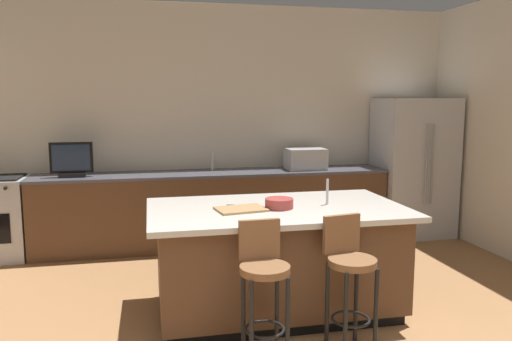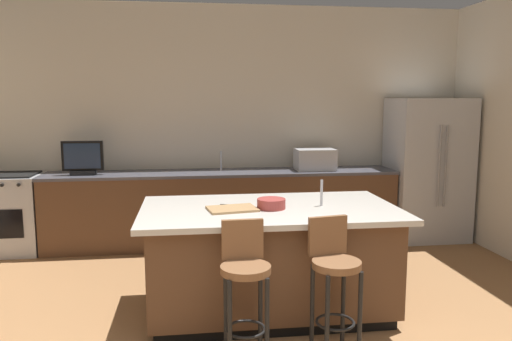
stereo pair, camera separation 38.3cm
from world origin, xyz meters
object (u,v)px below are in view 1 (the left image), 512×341
Objects in this scene: fruit_bowl at (279,203)px; bar_stool_left at (264,279)px; cell_phone at (230,207)px; refrigerator at (413,167)px; bar_stool_right at (349,272)px; microwave at (305,159)px; tv_monitor at (72,161)px; kitchen_island at (277,258)px; cutting_board at (241,209)px.

bar_stool_left is at bearing -112.40° from fruit_bowl.
refrigerator is at bearing 48.81° from cell_phone.
bar_stool_right is (-2.02, -2.73, -0.32)m from refrigerator.
microwave is 1.03× the size of tv_monitor.
kitchen_island is at bearing 104.23° from bar_stool_right.
refrigerator is at bearing 44.16° from bar_stool_left.
refrigerator is 3.37m from cutting_board.
refrigerator reaches higher than cutting_board.
bar_stool_left is at bearing -133.92° from refrigerator.
microwave is at bearing 65.13° from bar_stool_left.
tv_monitor is 1.21× the size of cutting_board.
refrigerator reaches higher than bar_stool_left.
fruit_bowl reaches higher than cell_phone.
tv_monitor is at bearing 118.08° from bar_stool_left.
refrigerator is 7.76× the size of fruit_bowl.
refrigerator is 11.98× the size of cell_phone.
bar_stool_right is at bearing -46.44° from cutting_board.
cell_phone reaches higher than kitchen_island.
bar_stool_right is (0.34, -0.75, 0.12)m from kitchen_island.
microwave is 1.25× the size of cutting_board.
tv_monitor is at bearing -178.93° from microwave.
refrigerator reaches higher than cell_phone.
refrigerator is 1.47m from microwave.
refrigerator is at bearing 43.46° from bar_stool_right.
bar_stool_left is at bearing -70.01° from cell_phone.
bar_stool_right reaches higher than cell_phone.
refrigerator is at bearing 37.37° from cutting_board.
bar_stool_left is 0.63m from bar_stool_right.
fruit_bowl is (0.00, -0.06, 0.48)m from kitchen_island.
fruit_bowl is at bearing 1.38° from cutting_board.
fruit_bowl is at bearing -2.76° from cell_phone.
bar_stool_right is (-0.56, -2.78, -0.47)m from microwave.
microwave reaches higher than cell_phone.
kitchen_island is 3.11m from refrigerator.
bar_stool_left is (-0.29, -0.77, 0.12)m from kitchen_island.
kitchen_island is 0.48m from fruit_bowl.
fruit_bowl is 0.32m from cutting_board.
kitchen_island is 2.19× the size of bar_stool_right.
kitchen_island is 2.81m from tv_monitor.
cutting_board reaches higher than kitchen_island.
tv_monitor is 0.48× the size of bar_stool_right.
kitchen_island is 2.30m from microwave.
cutting_board is at bearing -168.71° from kitchen_island.
kitchen_island is at bearing 94.70° from fruit_bowl.
fruit_bowl is (0.30, 0.72, 0.36)m from bar_stool_left.
microwave reaches higher than bar_stool_right.
bar_stool_right is 1.00m from cutting_board.
bar_stool_right is at bearing -65.80° from kitchen_island.
microwave is 2.88m from bar_stool_right.
fruit_bowl is at bearing 65.68° from bar_stool_left.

